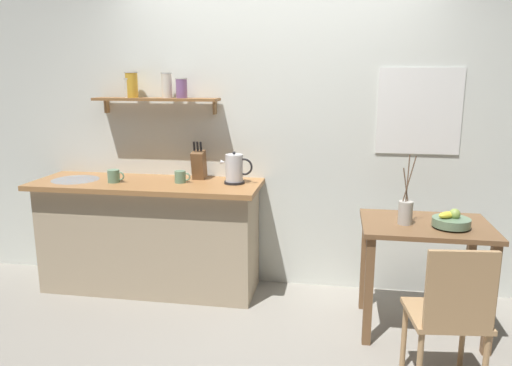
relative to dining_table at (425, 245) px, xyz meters
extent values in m
plane|color=gray|center=(-1.11, 0.02, -0.62)|extent=(14.00, 14.00, 0.00)
cube|color=silver|center=(-0.91, 0.67, 0.73)|extent=(6.80, 0.10, 2.70)
cube|color=white|center=(0.00, 0.62, 0.86)|extent=(0.63, 0.01, 0.65)
cube|color=silver|center=(0.00, 0.62, 0.86)|extent=(0.57, 0.01, 0.59)
cube|color=tan|center=(-2.11, 0.34, -0.18)|extent=(1.74, 0.52, 0.88)
cube|color=#9E6B3D|center=(-2.11, 0.32, 0.28)|extent=(1.83, 0.63, 0.04)
cylinder|color=#B7BABF|center=(-2.71, 0.30, 0.29)|extent=(0.38, 0.38, 0.01)
cube|color=brown|center=(-2.07, 0.51, 0.94)|extent=(1.04, 0.18, 0.02)
cube|color=#99754C|center=(-2.54, 0.59, 0.88)|extent=(0.02, 0.06, 0.12)
cube|color=#99754C|center=(-1.60, 0.59, 0.88)|extent=(0.02, 0.06, 0.12)
cylinder|color=beige|center=(-2.28, 0.51, 1.02)|extent=(0.09, 0.09, 0.15)
cylinder|color=silver|center=(-2.28, 0.51, 1.10)|extent=(0.10, 0.10, 0.01)
cylinder|color=gold|center=(-2.27, 0.51, 1.05)|extent=(0.10, 0.10, 0.20)
cylinder|color=silver|center=(-2.27, 0.51, 1.15)|extent=(0.10, 0.10, 0.01)
cylinder|color=beige|center=(-1.97, 0.51, 1.05)|extent=(0.08, 0.08, 0.19)
cylinder|color=silver|center=(-1.97, 0.51, 1.15)|extent=(0.09, 0.09, 0.01)
cylinder|color=#7F5689|center=(-1.85, 0.51, 1.02)|extent=(0.09, 0.09, 0.15)
cylinder|color=silver|center=(-1.85, 0.51, 1.10)|extent=(0.09, 0.09, 0.01)
cube|color=brown|center=(0.00, 0.00, 0.14)|extent=(0.85, 0.62, 0.03)
cube|color=brown|center=(-0.37, -0.26, -0.25)|extent=(0.06, 0.06, 0.74)
cube|color=brown|center=(0.37, -0.26, -0.25)|extent=(0.06, 0.06, 0.74)
cube|color=brown|center=(-0.37, 0.26, -0.25)|extent=(0.06, 0.06, 0.74)
cube|color=brown|center=(0.37, 0.26, -0.25)|extent=(0.06, 0.06, 0.74)
cube|color=tan|center=(0.02, -0.66, -0.18)|extent=(0.45, 0.43, 0.03)
cube|color=tan|center=(0.04, -0.84, 0.05)|extent=(0.36, 0.07, 0.43)
cylinder|color=tan|center=(0.17, -0.48, -0.41)|extent=(0.03, 0.03, 0.43)
cylinder|color=tan|center=(-0.17, -0.52, -0.41)|extent=(0.03, 0.03, 0.43)
cylinder|color=slate|center=(0.14, -0.08, 0.16)|extent=(0.11, 0.11, 0.01)
cylinder|color=slate|center=(0.14, -0.08, 0.19)|extent=(0.24, 0.24, 0.05)
ellipsoid|color=yellow|center=(0.11, -0.08, 0.24)|extent=(0.14, 0.13, 0.04)
sphere|color=#8EA84C|center=(0.16, -0.07, 0.25)|extent=(0.07, 0.07, 0.07)
cylinder|color=#B7B2A8|center=(-0.15, -0.04, 0.23)|extent=(0.09, 0.09, 0.16)
cylinder|color=brown|center=(-0.16, -0.03, 0.42)|extent=(0.05, 0.01, 0.22)
cylinder|color=brown|center=(-0.15, -0.04, 0.47)|extent=(0.01, 0.02, 0.31)
cylinder|color=brown|center=(-0.14, -0.05, 0.46)|extent=(0.07, 0.02, 0.30)
cylinder|color=black|center=(-1.40, 0.38, 0.30)|extent=(0.16, 0.16, 0.02)
cylinder|color=silver|center=(-1.40, 0.38, 0.42)|extent=(0.14, 0.14, 0.21)
sphere|color=black|center=(-1.40, 0.38, 0.54)|extent=(0.02, 0.02, 0.02)
cone|color=silver|center=(-1.49, 0.38, 0.46)|extent=(0.04, 0.04, 0.04)
torus|color=black|center=(-1.32, 0.38, 0.43)|extent=(0.14, 0.02, 0.14)
cube|color=brown|center=(-1.72, 0.49, 0.42)|extent=(0.10, 0.16, 0.24)
cylinder|color=black|center=(-1.75, 0.47, 0.57)|extent=(0.02, 0.03, 0.08)
cylinder|color=black|center=(-1.72, 0.47, 0.57)|extent=(0.02, 0.03, 0.08)
cylinder|color=black|center=(-1.69, 0.47, 0.57)|extent=(0.02, 0.03, 0.08)
cylinder|color=slate|center=(-2.35, 0.26, 0.35)|extent=(0.09, 0.09, 0.10)
torus|color=slate|center=(-2.30, 0.26, 0.35)|extent=(0.07, 0.01, 0.07)
cylinder|color=slate|center=(-1.83, 0.33, 0.34)|extent=(0.09, 0.09, 0.10)
torus|color=slate|center=(-1.78, 0.33, 0.35)|extent=(0.07, 0.01, 0.07)
camera|label=1|loc=(-0.61, -3.28, 1.12)|focal=34.09mm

